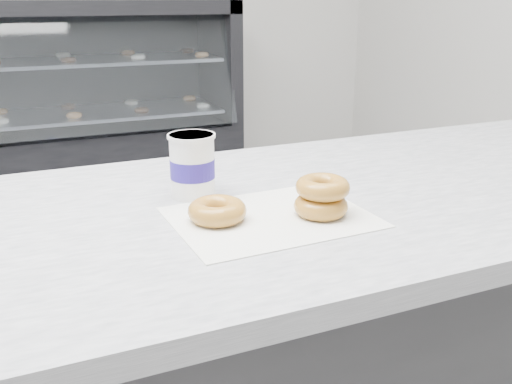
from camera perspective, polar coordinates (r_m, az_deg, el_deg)
display_case at (r=3.73m, az=-20.91°, el=5.70°), size 2.40×0.74×1.25m
wax_paper at (r=1.00m, az=1.49°, el=-2.53°), size 0.35×0.27×0.00m
donut_single at (r=0.98m, az=-3.90°, el=-1.87°), size 0.13×0.13×0.04m
donut_stack at (r=1.01m, az=6.59°, el=-0.45°), size 0.12×0.12×0.07m
coffee_cup at (r=1.10m, az=-6.38°, el=2.72°), size 0.10×0.10×0.12m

